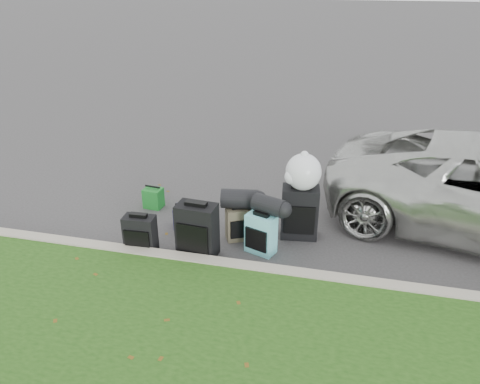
% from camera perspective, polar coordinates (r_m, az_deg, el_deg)
% --- Properties ---
extents(ground, '(120.00, 120.00, 0.00)m').
position_cam_1_polar(ground, '(6.84, 0.43, -4.95)').
color(ground, '#383535').
rests_on(ground, ground).
extents(curb, '(120.00, 0.18, 0.15)m').
position_cam_1_polar(curb, '(5.98, -1.76, -9.05)').
color(curb, '#9E937F').
rests_on(curb, ground).
extents(suitcase_small_black, '(0.43, 0.25, 0.52)m').
position_cam_1_polar(suitcase_small_black, '(6.43, -12.06, -5.03)').
color(suitcase_small_black, black).
rests_on(suitcase_small_black, ground).
extents(suitcase_large_black_left, '(0.54, 0.35, 0.74)m').
position_cam_1_polar(suitcase_large_black_left, '(6.18, -5.23, -4.68)').
color(suitcase_large_black_left, black).
rests_on(suitcase_large_black_left, ground).
extents(suitcase_olive, '(0.41, 0.35, 0.48)m').
position_cam_1_polar(suitcase_olive, '(6.57, -0.15, -3.87)').
color(suitcase_olive, '#433D2D').
rests_on(suitcase_olive, ground).
extents(suitcase_teal, '(0.44, 0.35, 0.55)m').
position_cam_1_polar(suitcase_teal, '(6.27, 2.57, -5.11)').
color(suitcase_teal, '#52AEB4').
rests_on(suitcase_teal, ground).
extents(suitcase_large_black_right, '(0.54, 0.37, 0.76)m').
position_cam_1_polar(suitcase_large_black_right, '(6.62, 7.28, -2.47)').
color(suitcase_large_black_right, black).
rests_on(suitcase_large_black_right, ground).
extents(tote_green, '(0.30, 0.25, 0.32)m').
position_cam_1_polar(tote_green, '(7.61, -10.51, -0.72)').
color(tote_green, '#1B7B27').
rests_on(tote_green, ground).
extents(tote_navy, '(0.34, 0.28, 0.33)m').
position_cam_1_polar(tote_navy, '(6.95, -6.69, -3.05)').
color(tote_navy, '#19164D').
rests_on(tote_navy, ground).
extents(duffel_left, '(0.54, 0.35, 0.27)m').
position_cam_1_polar(duffel_left, '(6.42, -0.05, -0.84)').
color(duffel_left, black).
rests_on(duffel_left, suitcase_olive).
extents(duffel_right, '(0.49, 0.38, 0.24)m').
position_cam_1_polar(duffel_right, '(6.13, 3.57, -1.63)').
color(duffel_right, black).
rests_on(duffel_right, suitcase_teal).
extents(trash_bag, '(0.49, 0.49, 0.49)m').
position_cam_1_polar(trash_bag, '(6.34, 7.74, 2.44)').
color(trash_bag, white).
rests_on(trash_bag, suitcase_large_black_right).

